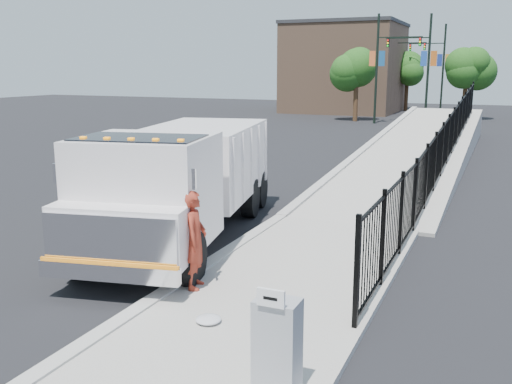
% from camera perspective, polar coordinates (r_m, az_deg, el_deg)
% --- Properties ---
extents(ground, '(120.00, 120.00, 0.00)m').
position_cam_1_polar(ground, '(12.37, -4.15, -7.28)').
color(ground, black).
rests_on(ground, ground).
extents(sidewalk, '(3.55, 12.00, 0.12)m').
position_cam_1_polar(sidewalk, '(9.90, 0.44, -12.04)').
color(sidewalk, '#9E998E').
rests_on(sidewalk, ground).
extents(curb, '(0.30, 12.00, 0.16)m').
position_cam_1_polar(curb, '(10.73, -9.20, -10.09)').
color(curb, '#ADAAA3').
rests_on(curb, ground).
extents(ramp, '(3.95, 24.06, 3.19)m').
position_cam_1_polar(ramp, '(26.82, 16.18, 2.96)').
color(ramp, '#9E998E').
rests_on(ramp, ground).
extents(iron_fence, '(0.10, 28.00, 1.80)m').
position_cam_1_polar(iron_fence, '(22.61, 18.53, 3.45)').
color(iron_fence, black).
rests_on(iron_fence, ground).
extents(truck, '(4.29, 8.68, 2.85)m').
position_cam_1_polar(truck, '(13.79, -7.51, 1.61)').
color(truck, black).
rests_on(truck, ground).
extents(worker, '(0.63, 0.78, 1.85)m').
position_cam_1_polar(worker, '(10.58, -6.17, -4.77)').
color(worker, maroon).
rests_on(worker, sidewalk).
extents(utility_cabinet, '(0.55, 0.40, 1.25)m').
position_cam_1_polar(utility_cabinet, '(7.35, 2.13, -15.22)').
color(utility_cabinet, gray).
rests_on(utility_cabinet, sidewalk).
extents(arrow_sign, '(0.35, 0.04, 0.22)m').
position_cam_1_polar(arrow_sign, '(6.85, 1.49, -10.55)').
color(arrow_sign, white).
rests_on(arrow_sign, utility_cabinet).
extents(debris, '(0.42, 0.42, 0.11)m').
position_cam_1_polar(debris, '(9.45, -4.79, -12.57)').
color(debris, silver).
rests_on(debris, sidewalk).
extents(light_pole_0, '(3.77, 0.22, 8.00)m').
position_cam_1_polar(light_pole_0, '(44.18, 12.38, 12.35)').
color(light_pole_0, black).
rests_on(light_pole_0, ground).
extents(light_pole_1, '(3.78, 0.22, 8.00)m').
position_cam_1_polar(light_pole_1, '(45.06, 16.46, 12.13)').
color(light_pole_1, black).
rests_on(light_pole_1, ground).
extents(light_pole_2, '(3.77, 0.22, 8.00)m').
position_cam_1_polar(light_pole_2, '(54.41, 13.50, 12.24)').
color(light_pole_2, black).
rests_on(light_pole_2, ground).
extents(light_pole_3, '(3.78, 0.22, 8.00)m').
position_cam_1_polar(light_pole_3, '(55.93, 17.90, 11.98)').
color(light_pole_3, black).
rests_on(light_pole_3, ground).
extents(tree_0, '(3.12, 3.12, 5.56)m').
position_cam_1_polar(tree_0, '(45.84, 10.05, 11.93)').
color(tree_0, '#382314').
rests_on(tree_0, ground).
extents(tree_1, '(2.77, 2.77, 5.38)m').
position_cam_1_polar(tree_1, '(49.45, 20.33, 11.37)').
color(tree_1, '#382314').
rests_on(tree_1, ground).
extents(tree_2, '(2.96, 2.96, 5.48)m').
position_cam_1_polar(tree_2, '(58.05, 14.94, 11.75)').
color(tree_2, '#382314').
rests_on(tree_2, ground).
extents(building, '(10.00, 10.00, 8.00)m').
position_cam_1_polar(building, '(56.18, 8.88, 12.05)').
color(building, '#8C664C').
rests_on(building, ground).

